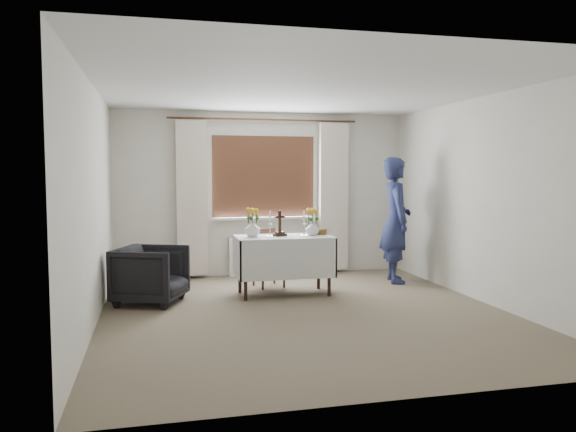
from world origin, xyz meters
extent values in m
plane|color=#806F58|center=(0.00, 0.00, 0.00)|extent=(5.00, 5.00, 0.00)
cube|color=silver|center=(-0.02, 1.00, 0.38)|extent=(1.24, 0.64, 0.76)
imported|color=black|center=(-1.70, 0.88, 0.35)|extent=(1.00, 0.99, 0.70)
imported|color=navy|center=(1.74, 1.46, 0.90)|extent=(0.55, 0.73, 1.80)
cube|color=white|center=(0.00, 2.42, 0.30)|extent=(1.10, 0.10, 0.60)
imported|color=silver|center=(-0.43, 1.03, 0.87)|extent=(0.22, 0.22, 0.21)
imported|color=silver|center=(0.36, 1.00, 0.85)|extent=(0.18, 0.18, 0.18)
cylinder|color=brown|center=(0.49, 1.12, 0.80)|extent=(0.21, 0.21, 0.07)
camera|label=1|loc=(-1.63, -6.01, 1.58)|focal=35.00mm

